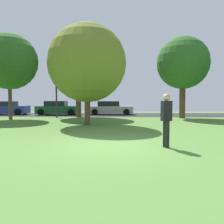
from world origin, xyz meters
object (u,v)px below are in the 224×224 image
Objects in this scene: birch_tree_lone at (9,62)px; parked_car_silver at (110,108)px; street_lamp_post at (56,92)px; person_catcher at (166,117)px; oak_tree_left at (78,60)px; oak_tree_center at (87,63)px; maple_tree_near at (183,63)px; parked_car_green at (58,108)px; parked_car_blue at (7,108)px.

birch_tree_lone is 10.55m from parked_car_silver.
street_lamp_post reaches higher than parked_car_silver.
oak_tree_left is at bearing 95.02° from person_catcher.
person_catcher is (3.57, -6.74, -2.85)m from oak_tree_center.
person_catcher is at bearing -81.45° from parked_car_silver.
person_catcher is 16.59m from parked_car_silver.
oak_tree_center is 1.38× the size of parked_car_silver.
birch_tree_lone is at bearing 150.07° from oak_tree_center.
person_catcher is 14.28m from street_lamp_post.
maple_tree_near reaches higher than person_catcher.
parked_car_green is at bearing 103.10° from street_lamp_post.
street_lamp_post is at bearing -138.61° from parked_car_silver.
oak_tree_center is 6.57m from oak_tree_left.
birch_tree_lone is at bearing -144.00° from parked_car_silver.
person_catcher is (-3.84, -12.16, -3.66)m from maple_tree_near.
parked_car_silver is 6.33m from street_lamp_post.
oak_tree_left reaches higher than person_catcher.
oak_tree_left is at bearing -128.80° from parked_car_silver.
oak_tree_left is 1.87× the size of parked_car_blue.
maple_tree_near reaches higher than parked_car_blue.
oak_tree_left is at bearing 24.18° from birch_tree_lone.
birch_tree_lone is at bearing -115.85° from parked_car_green.
parked_car_green is (-2.64, 2.85, -4.46)m from oak_tree_left.
street_lamp_post is at bearing -161.46° from oak_tree_left.
birch_tree_lone reaches higher than street_lamp_post.
maple_tree_near is at bearing -1.00° from street_lamp_post.
maple_tree_near is 11.17m from street_lamp_post.
street_lamp_post is (6.21, -3.68, 1.60)m from parked_car_blue.
oak_tree_left is 1.81× the size of parked_car_green.
maple_tree_near reaches higher than street_lamp_post.
oak_tree_left is 1.70× the size of parked_car_silver.
oak_tree_center reaches higher than street_lamp_post.
maple_tree_near is at bearing 6.04° from birch_tree_lone.
birch_tree_lone is 5.66m from oak_tree_left.
street_lamp_post is at bearing 27.11° from birch_tree_lone.
oak_tree_center is at bearing -75.08° from oak_tree_left.
parked_car_green is at bearing -2.20° from parked_car_blue.
oak_tree_left is 1.73× the size of street_lamp_post.
birch_tree_lone reaches higher than parked_car_blue.
oak_tree_center is at bearing -43.75° from parked_car_blue.
maple_tree_near is 1.53× the size of street_lamp_post.
birch_tree_lone reaches higher than parked_car_green.
parked_car_silver reaches higher than parked_car_blue.
birch_tree_lone is at bearing 117.28° from person_catcher.
parked_car_green is at bearing 132.79° from oak_tree_left.
parked_car_green is (-4.30, 9.08, -3.20)m from oak_tree_center.
street_lamp_post reaches higher than person_catcher.
maple_tree_near is 13.27m from person_catcher.
maple_tree_near reaches higher than oak_tree_center.
oak_tree_left is (-1.66, 6.23, 1.27)m from oak_tree_center.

